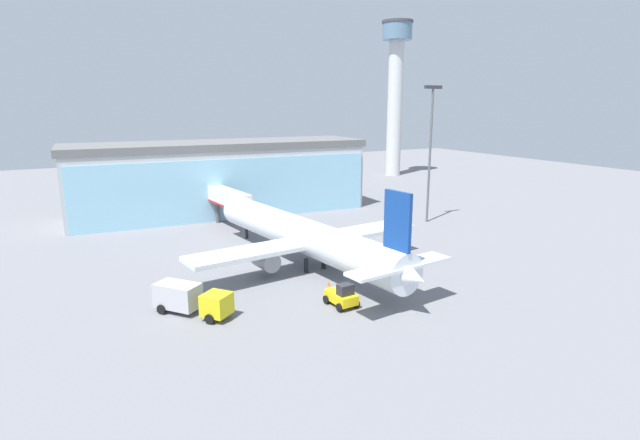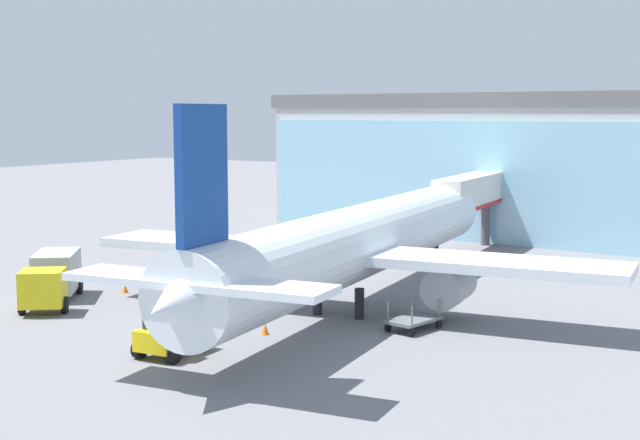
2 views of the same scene
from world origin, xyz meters
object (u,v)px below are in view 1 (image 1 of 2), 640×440
at_px(safety_cone_wingtip, 196,293).
at_px(catering_truck, 190,298).
at_px(control_tower, 396,83).
at_px(apron_light_mast, 430,144).
at_px(safety_cone_nose, 329,283).
at_px(baggage_cart, 352,261).
at_px(pushback_tug, 342,296).
at_px(airplane, 304,236).
at_px(jet_bridge, 228,199).

bearing_deg(safety_cone_wingtip, catering_truck, -109.42).
height_order(control_tower, catering_truck, control_tower).
relative_size(apron_light_mast, safety_cone_nose, 38.43).
height_order(baggage_cart, safety_cone_nose, baggage_cart).
distance_m(apron_light_mast, pushback_tug, 39.14).
height_order(apron_light_mast, baggage_cart, apron_light_mast).
relative_size(catering_truck, pushback_tug, 2.13).
height_order(pushback_tug, safety_cone_wingtip, pushback_tug).
distance_m(airplane, baggage_cart, 6.33).
height_order(catering_truck, pushback_tug, catering_truck).
distance_m(pushback_tug, safety_cone_wingtip, 14.56).
distance_m(jet_bridge, safety_cone_wingtip, 27.79).
height_order(catering_truck, baggage_cart, catering_truck).
bearing_deg(catering_truck, safety_cone_wingtip, 122.13).
relative_size(baggage_cart, pushback_tug, 0.92).
bearing_deg(apron_light_mast, pushback_tug, -141.62).
bearing_deg(catering_truck, safety_cone_nose, 52.93).
distance_m(baggage_cart, safety_cone_nose, 7.29).
relative_size(control_tower, airplane, 1.01).
xyz_separation_m(catering_truck, safety_cone_nose, (14.34, 0.35, -1.19)).
xyz_separation_m(airplane, pushback_tug, (-2.21, -12.40, -2.56)).
relative_size(control_tower, catering_truck, 5.46).
bearing_deg(jet_bridge, apron_light_mast, -115.81).
bearing_deg(baggage_cart, safety_cone_nose, 139.51).
distance_m(jet_bridge, catering_truck, 32.01).
bearing_deg(control_tower, apron_light_mast, -120.23).
bearing_deg(safety_cone_nose, apron_light_mast, 32.93).
bearing_deg(control_tower, catering_truck, -136.81).
bearing_deg(airplane, control_tower, -50.52).
relative_size(airplane, safety_cone_nose, 69.30).
xyz_separation_m(apron_light_mast, airplane, (-27.14, -10.85, -8.82)).
relative_size(jet_bridge, catering_truck, 1.71).
height_order(airplane, baggage_cart, airplane).
bearing_deg(apron_light_mast, safety_cone_nose, -147.07).
distance_m(baggage_cart, safety_cone_wingtip, 18.55).
bearing_deg(baggage_cart, apron_light_mast, -48.27).
distance_m(apron_light_mast, safety_cone_wingtip, 44.87).
bearing_deg(apron_light_mast, safety_cone_wingtip, -160.71).
bearing_deg(jet_bridge, airplane, 179.98).
distance_m(control_tower, baggage_cart, 81.47).
bearing_deg(pushback_tug, baggage_cart, -40.09).
relative_size(airplane, pushback_tug, 11.48).
bearing_deg(apron_light_mast, jet_bridge, 159.97).
xyz_separation_m(jet_bridge, control_tower, (56.64, 36.18, 19.14)).
distance_m(control_tower, airplane, 81.87).
bearing_deg(catering_truck, baggage_cart, 65.40).
relative_size(apron_light_mast, catering_truck, 2.98).
xyz_separation_m(jet_bridge, airplane, (2.17, -21.54, -0.96)).
bearing_deg(baggage_cart, airplane, 72.02).
xyz_separation_m(jet_bridge, baggage_cart, (7.06, -24.19, -3.99)).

